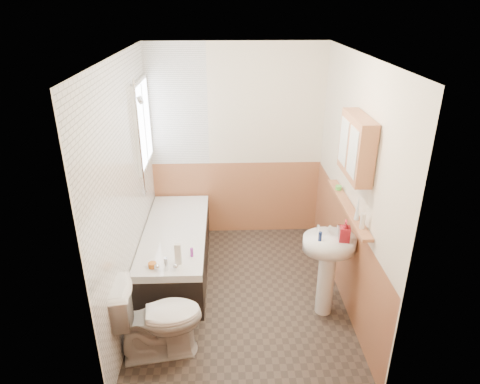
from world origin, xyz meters
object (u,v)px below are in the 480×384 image
bathtub (176,249)px  toilet (158,318)px  sink (328,260)px  medicine_cabinet (356,147)px  pine_shelf (348,207)px

bathtub → toilet: 1.29m
bathtub → sink: (1.57, -0.78, 0.34)m
toilet → sink: size_ratio=0.80×
sink → medicine_cabinet: medicine_cabinet is taller
pine_shelf → bathtub: bearing=161.7°
bathtub → pine_shelf: 2.03m
pine_shelf → medicine_cabinet: (-0.03, -0.13, 0.66)m
toilet → pine_shelf: (1.80, 0.70, 0.71)m
toilet → pine_shelf: size_ratio=0.61×
bathtub → medicine_cabinet: medicine_cabinet is taller
bathtub → toilet: toilet is taller
toilet → medicine_cabinet: (1.77, 0.57, 1.37)m
medicine_cabinet → bathtub: bearing=157.6°
sink → medicine_cabinet: bearing=34.6°
toilet → medicine_cabinet: bearing=-81.2°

